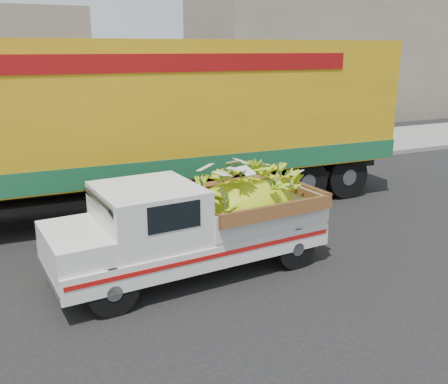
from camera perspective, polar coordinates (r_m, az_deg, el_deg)
name	(u,v)px	position (r m, az deg, el deg)	size (l,w,h in m)	color
ground	(166,264)	(8.87, -6.63, -8.14)	(100.00, 100.00, 0.00)	black
curb	(101,184)	(13.90, -13.93, 0.84)	(60.00, 0.25, 0.15)	gray
sidewalk	(86,168)	(15.91, -15.45, 2.62)	(60.00, 4.00, 0.14)	gray
building_right	(329,60)	(27.66, 11.91, 14.51)	(14.00, 6.00, 6.00)	gray
pickup_truck	(209,221)	(8.34, -1.76, -3.30)	(4.65, 2.01, 1.59)	black
semi_trailer	(150,118)	(11.33, -8.40, 8.32)	(12.02, 2.80, 3.80)	black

